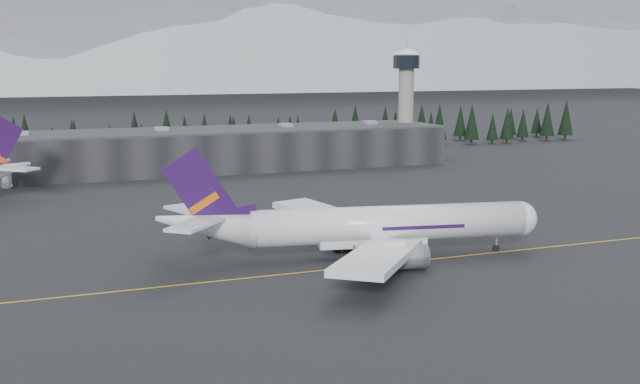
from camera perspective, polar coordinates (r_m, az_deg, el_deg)
name	(u,v)px	position (r m, az deg, el deg)	size (l,w,h in m)	color
ground	(364,263)	(134.83, 3.16, -5.05)	(1400.00, 1400.00, 0.00)	black
taxiline	(369,266)	(133.08, 3.53, -5.24)	(400.00, 0.40, 0.02)	gold
terminal	(194,150)	(251.06, -8.93, 2.97)	(160.00, 30.00, 12.60)	black
control_tower	(406,91)	(278.89, 6.15, 7.17)	(10.00, 10.00, 37.70)	gray
treeline	(170,136)	(286.97, -10.59, 3.94)	(360.00, 20.00, 15.00)	black
mountain_ridge	(43,87)	(1120.28, -19.07, 7.04)	(4400.00, 900.00, 420.00)	white
jet_main	(356,226)	(137.04, 2.57, -2.43)	(66.43, 60.77, 19.71)	silver
gse_vehicle_a	(7,186)	(227.53, -21.37, 0.40)	(2.57, 5.57, 1.55)	silver
gse_vehicle_b	(204,182)	(221.99, -8.22, 0.71)	(1.66, 4.12, 1.40)	silver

